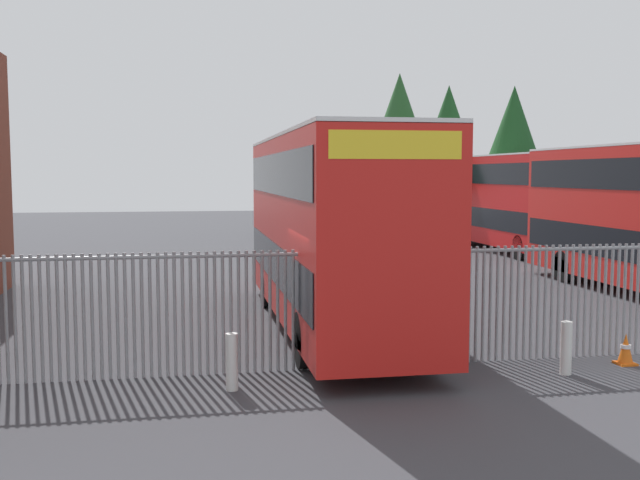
% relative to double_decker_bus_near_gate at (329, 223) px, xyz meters
% --- Properties ---
extents(ground_plane, '(100.00, 100.00, 0.00)m').
position_rel_double_decker_bus_near_gate_xyz_m(ground_plane, '(-0.12, 4.53, -2.42)').
color(ground_plane, '#3D3D42').
extents(palisade_fence, '(16.31, 0.14, 2.35)m').
position_rel_double_decker_bus_near_gate_xyz_m(palisade_fence, '(-0.22, -3.47, -1.24)').
color(palisade_fence, gray).
rests_on(palisade_fence, ground).
extents(double_decker_bus_near_gate, '(2.54, 10.81, 4.42)m').
position_rel_double_decker_bus_near_gate_xyz_m(double_decker_bus_near_gate, '(0.00, 0.00, 0.00)').
color(double_decker_bus_near_gate, red).
rests_on(double_decker_bus_near_gate, ground).
extents(double_decker_bus_behind_fence_right, '(2.54, 10.81, 4.42)m').
position_rel_double_decker_bus_near_gate_xyz_m(double_decker_bus_behind_fence_right, '(11.38, 15.04, 0.00)').
color(double_decker_bus_behind_fence_right, red).
rests_on(double_decker_bus_behind_fence_right, ground).
extents(bollard_near_left, '(0.20, 0.20, 0.95)m').
position_rel_double_decker_bus_near_gate_xyz_m(bollard_near_left, '(-2.50, -4.51, -1.95)').
color(bollard_near_left, silver).
rests_on(bollard_near_left, ground).
extents(bollard_center_front, '(0.20, 0.20, 0.95)m').
position_rel_double_decker_bus_near_gate_xyz_m(bollard_center_front, '(3.39, -4.59, -1.95)').
color(bollard_center_front, silver).
rests_on(bollard_center_front, ground).
extents(traffic_cone_by_gate, '(0.34, 0.34, 0.59)m').
position_rel_double_decker_bus_near_gate_xyz_m(traffic_cone_by_gate, '(4.83, -4.16, -2.13)').
color(traffic_cone_by_gate, orange).
rests_on(traffic_cone_by_gate, ground).
extents(tree_tall_back, '(5.15, 5.15, 9.51)m').
position_rel_double_decker_bus_near_gate_xyz_m(tree_tall_back, '(9.33, 26.27, 3.40)').
color(tree_tall_back, '#4C3823').
rests_on(tree_tall_back, ground).
extents(tree_short_side, '(4.00, 4.00, 8.11)m').
position_rel_double_decker_bus_near_gate_xyz_m(tree_short_side, '(13.59, 19.74, 2.82)').
color(tree_short_side, '#4C3823').
rests_on(tree_short_side, ground).
extents(tree_mid_row, '(3.72, 3.72, 8.06)m').
position_rel_double_decker_bus_near_gate_xyz_m(tree_mid_row, '(10.04, 19.77, 2.96)').
color(tree_mid_row, '#4C3823').
rests_on(tree_mid_row, ground).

